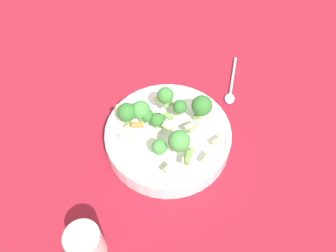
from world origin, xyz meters
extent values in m
plane|color=maroon|center=(0.00, 0.00, 0.00)|extent=(3.00, 3.00, 0.00)
cylinder|color=white|center=(0.00, 0.00, 0.02)|extent=(0.29, 0.29, 0.05)
torus|color=white|center=(0.00, 0.00, 0.05)|extent=(0.29, 0.29, 0.01)
cylinder|color=#8CB766|center=(0.02, 0.06, 0.06)|extent=(0.01, 0.01, 0.02)
sphere|color=#479342|center=(0.02, 0.06, 0.09)|extent=(0.04, 0.04, 0.04)
cylinder|color=#8CB766|center=(0.01, 0.09, 0.07)|extent=(0.01, 0.01, 0.02)
sphere|color=#33722D|center=(0.01, 0.09, 0.09)|extent=(0.04, 0.04, 0.04)
cylinder|color=#8CB766|center=(0.03, -0.07, 0.07)|extent=(0.02, 0.02, 0.02)
sphere|color=#33722D|center=(0.03, -0.07, 0.10)|extent=(0.05, 0.05, 0.05)
cylinder|color=#8CB766|center=(0.04, 0.01, 0.09)|extent=(0.01, 0.01, 0.02)
sphere|color=#3D8438|center=(0.04, 0.01, 0.12)|extent=(0.04, 0.04, 0.04)
cylinder|color=#8CB766|center=(0.01, 0.02, 0.06)|extent=(0.01, 0.01, 0.01)
sphere|color=#33722D|center=(0.01, 0.02, 0.08)|extent=(0.03, 0.03, 0.03)
cylinder|color=#8CB766|center=(-0.07, 0.01, 0.07)|extent=(0.01, 0.01, 0.01)
sphere|color=#479342|center=(-0.07, 0.01, 0.09)|extent=(0.03, 0.03, 0.03)
cylinder|color=#8CB766|center=(0.01, 0.05, 0.06)|extent=(0.01, 0.01, 0.01)
sphere|color=#33722D|center=(0.01, 0.05, 0.08)|extent=(0.03, 0.03, 0.03)
cylinder|color=#8CB766|center=(0.03, -0.02, 0.08)|extent=(0.01, 0.01, 0.01)
sphere|color=#33722D|center=(0.03, -0.02, 0.09)|extent=(0.03, 0.03, 0.03)
cylinder|color=#8CB766|center=(-0.07, -0.03, 0.09)|extent=(0.02, 0.02, 0.02)
sphere|color=#479342|center=(-0.07, -0.03, 0.12)|extent=(0.04, 0.04, 0.04)
cylinder|color=orange|center=(-0.02, 0.06, 0.09)|extent=(0.01, 0.03, 0.01)
cylinder|color=beige|center=(0.00, 0.09, 0.06)|extent=(0.03, 0.02, 0.01)
cylinder|color=#729E4C|center=(-0.09, -0.04, 0.09)|extent=(0.03, 0.01, 0.01)
cylinder|color=beige|center=(-0.02, 0.00, 0.09)|extent=(0.02, 0.02, 0.01)
cylinder|color=beige|center=(-0.03, -0.11, 0.07)|extent=(0.03, 0.03, 0.01)
cylinder|color=#729E4C|center=(0.00, -0.05, 0.07)|extent=(0.03, 0.03, 0.01)
cylinder|color=beige|center=(-0.03, -0.03, 0.07)|extent=(0.02, 0.02, 0.01)
cylinder|color=#729E4C|center=(0.01, 0.00, 0.09)|extent=(0.02, 0.02, 0.01)
cylinder|color=beige|center=(0.02, 0.11, 0.09)|extent=(0.02, 0.02, 0.01)
cylinder|color=#729E4C|center=(-0.07, -0.05, 0.07)|extent=(0.02, 0.02, 0.01)
cylinder|color=beige|center=(-0.11, -0.01, 0.08)|extent=(0.02, 0.02, 0.01)
cylinder|color=beige|center=(-0.08, -0.08, 0.07)|extent=(0.03, 0.02, 0.01)
cylinder|color=#729E4C|center=(-0.04, -0.03, 0.08)|extent=(0.03, 0.02, 0.01)
cylinder|color=beige|center=(-0.01, -0.05, 0.08)|extent=(0.02, 0.03, 0.01)
cylinder|color=#729E4C|center=(0.07, 0.00, 0.07)|extent=(0.03, 0.02, 0.01)
cylinder|color=beige|center=(-0.03, 0.09, 0.07)|extent=(0.01, 0.02, 0.01)
cylinder|color=beige|center=(0.07, 0.02, 0.07)|extent=(0.02, 0.03, 0.01)
cylinder|color=#729E4C|center=(0.04, -0.06, 0.06)|extent=(0.03, 0.01, 0.01)
cylinder|color=orange|center=(0.06, -0.07, 0.08)|extent=(0.03, 0.02, 0.01)
cylinder|color=silver|center=(-0.26, 0.13, 0.04)|extent=(0.07, 0.07, 0.08)
torus|color=silver|center=(-0.26, 0.13, 0.08)|extent=(0.07, 0.07, 0.01)
cylinder|color=silver|center=(0.23, -0.17, 0.01)|extent=(0.14, 0.03, 0.01)
ellipsoid|color=silver|center=(0.14, -0.15, 0.01)|extent=(0.04, 0.03, 0.01)
camera|label=1|loc=(-0.43, -0.03, 0.65)|focal=35.00mm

